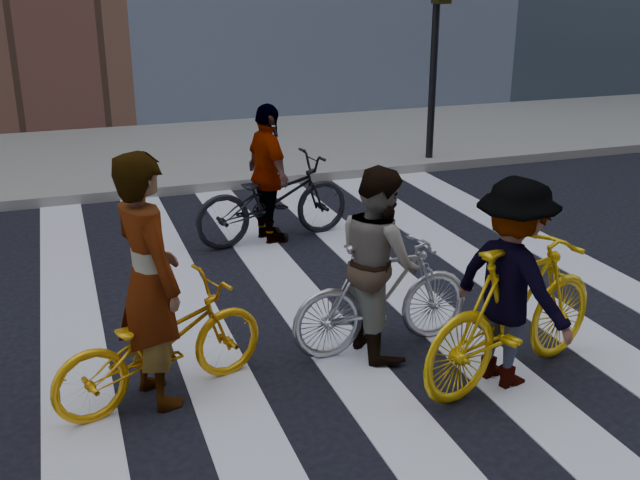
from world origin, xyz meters
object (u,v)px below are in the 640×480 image
rider_left (149,281)px  traffic_signal (438,29)px  bike_dark_rear (273,199)px  bike_yellow_right (515,312)px  bike_yellow_left (161,343)px  rider_mid (379,261)px  rider_rear (268,174)px  rider_right (512,283)px  bike_silver_mid (383,295)px

rider_left → traffic_signal: bearing=-60.7°
bike_dark_rear → bike_yellow_right: bearing=-175.4°
bike_yellow_left → rider_mid: size_ratio=1.05×
traffic_signal → rider_mid: traffic_signal is taller
rider_rear → rider_mid: bearing=174.0°
rider_left → rider_right: rider_left is taller
bike_yellow_left → rider_mid: 1.92m
bike_yellow_right → rider_left: size_ratio=1.00×
bike_yellow_left → rider_left: rider_left is taller
traffic_signal → rider_left: bearing=-132.7°
traffic_signal → rider_mid: 6.90m
bike_yellow_left → rider_rear: 3.69m
bike_yellow_left → bike_dark_rear: (1.82, 3.22, 0.07)m
rider_right → bike_dark_rear: bearing=-5.1°
traffic_signal → rider_right: 7.29m
rider_left → rider_mid: bearing=-103.1°
bike_silver_mid → bike_dark_rear: bearing=-0.8°
bike_yellow_left → rider_rear: size_ratio=1.02×
bike_yellow_right → bike_dark_rear: bike_yellow_right is taller
rider_right → rider_rear: size_ratio=1.00×
rider_right → bike_yellow_left: bearing=58.7°
bike_dark_rear → rider_mid: size_ratio=1.21×
rider_mid → bike_dark_rear: bearing=-1.7°
bike_yellow_left → bike_dark_rear: bike_dark_rear is taller
rider_mid → rider_rear: (-0.11, 3.05, 0.02)m
traffic_signal → bike_dark_rear: bearing=-143.0°
bike_yellow_left → rider_right: bearing=-122.3°
rider_rear → traffic_signal: bearing=-61.4°
traffic_signal → rider_rear: 4.75m
bike_dark_rear → rider_rear: (-0.05, 0.00, 0.32)m
traffic_signal → rider_mid: bearing=-121.5°
bike_yellow_right → rider_mid: bearing=27.1°
bike_yellow_left → bike_dark_rear: size_ratio=0.87×
rider_rear → bike_yellow_left: bearing=143.1°
traffic_signal → rider_rear: traffic_signal is taller
bike_dark_rear → bike_silver_mid: bearing=174.0°
rider_mid → rider_right: size_ratio=0.97×
rider_right → bike_silver_mid: bearing=23.3°
bike_yellow_right → bike_dark_rear: size_ratio=0.98×
traffic_signal → bike_yellow_left: size_ratio=1.91×
bike_silver_mid → rider_right: 1.15m
bike_silver_mid → rider_left: (-1.98, -0.17, 0.48)m
bike_silver_mid → bike_yellow_right: (0.76, -0.84, 0.09)m
traffic_signal → bike_silver_mid: bearing=-121.1°
bike_silver_mid → bike_yellow_right: size_ratio=0.85×
traffic_signal → rider_left: 8.16m
rider_left → rider_right: (2.69, -0.67, -0.13)m
traffic_signal → bike_yellow_left: traffic_signal is taller
bike_yellow_left → bike_dark_rear: 3.70m
bike_yellow_right → rider_rear: (-0.92, 3.89, 0.25)m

